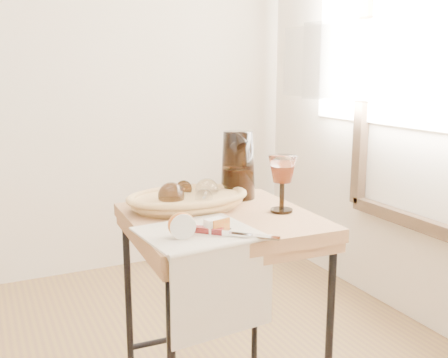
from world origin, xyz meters
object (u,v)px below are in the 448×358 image
tea_towel (198,233)px  goblet_lying_a (177,192)px  apple_half (181,225)px  goblet_lying_b (206,193)px  table_knife (230,232)px  bread_basket (188,201)px  side_table (221,320)px  wine_goblet (282,184)px  pitcher (238,165)px

tea_towel → goblet_lying_a: size_ratio=2.20×
apple_half → goblet_lying_b: bearing=64.2°
tea_towel → table_knife: (0.07, -0.07, 0.01)m
tea_towel → table_knife: size_ratio=1.21×
tea_towel → bread_basket: bearing=69.3°
side_table → table_knife: bearing=-109.1°
goblet_lying_b → apple_half: size_ratio=1.70×
apple_half → table_knife: apple_half is taller
wine_goblet → apple_half: size_ratio=2.46×
tea_towel → wine_goblet: bearing=11.1°
goblet_lying_b → table_knife: (-0.06, -0.31, -0.04)m
pitcher → table_knife: 0.46m
side_table → tea_towel: (-0.14, -0.14, 0.36)m
goblet_lying_a → table_knife: (0.02, -0.34, -0.04)m
goblet_lying_a → apple_half: (-0.10, -0.30, -0.01)m
bread_basket → goblet_lying_a: 0.05m
side_table → goblet_lying_b: goblet_lying_b is taller
side_table → apple_half: apple_half is taller
pitcher → apple_half: (-0.35, -0.34, -0.08)m
bread_basket → wine_goblet: (0.26, -0.17, 0.07)m
goblet_lying_a → goblet_lying_b: bearing=110.5°
bread_basket → table_knife: bread_basket is taller
bread_basket → side_table: bearing=-60.1°
tea_towel → goblet_lying_a: goblet_lying_a is taller
tea_towel → table_knife: table_knife is taller
bread_basket → apple_half: bearing=-113.5°
tea_towel → goblet_lying_b: 0.28m
pitcher → apple_half: size_ratio=3.69×
side_table → table_knife: 0.43m
goblet_lying_a → table_knife: bearing=48.2°
apple_half → table_knife: 0.13m
wine_goblet → table_knife: 0.32m
goblet_lying_b → table_knife: goblet_lying_b is taller
tea_towel → pitcher: pitcher is taller
side_table → wine_goblet: wine_goblet is taller
tea_towel → bread_basket: size_ratio=0.85×
bread_basket → goblet_lying_b: goblet_lying_b is taller
tea_towel → apple_half: 0.07m
goblet_lying_b → pitcher: bearing=-34.3°
wine_goblet → table_knife: size_ratio=0.74×
side_table → pitcher: pitcher is taller
side_table → wine_goblet: bearing=-13.8°
goblet_lying_b → pitcher: 0.19m
table_knife → apple_half: bearing=-154.9°
side_table → goblet_lying_b: (-0.01, 0.10, 0.41)m
goblet_lying_b → apple_half: (-0.19, -0.26, -0.01)m
tea_towel → goblet_lying_b: bearing=57.1°
bread_basket → apple_half: size_ratio=4.80×
goblet_lying_a → pitcher: (0.25, 0.04, 0.06)m
goblet_lying_a → side_table: bearing=79.7°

